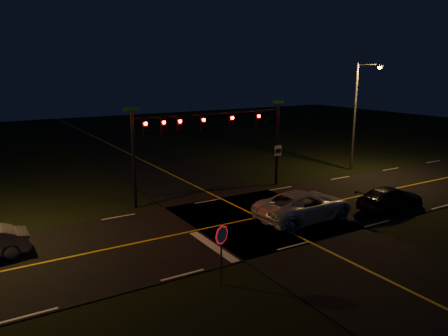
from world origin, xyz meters
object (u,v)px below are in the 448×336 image
streetlight_ne (358,108)px  signal_mast_nw (150,139)px  signal_mast_ne (251,129)px  stop_sign (222,242)px  pickup_white (304,206)px  suv_dark (390,199)px

streetlight_ne → signal_mast_nw: size_ratio=1.44×
signal_mast_ne → signal_mast_nw: size_ratio=1.19×
stop_sign → streetlight_ne: bearing=29.8°
pickup_white → suv_dark: (5.82, -1.27, -0.15)m
signal_mast_nw → pickup_white: signal_mast_nw is taller
signal_mast_ne → pickup_white: 8.05m
streetlight_ne → signal_mast_nw: 18.42m
streetlight_ne → pickup_white: bearing=-148.7°
streetlight_ne → pickup_white: streetlight_ne is taller
pickup_white → stop_sign: bearing=114.3°
streetlight_ne → pickup_white: 14.77m
streetlight_ne → signal_mast_nw: bearing=-179.5°
signal_mast_nw → signal_mast_ne: bearing=-0.0°
signal_mast_nw → stop_sign: signal_mast_nw is taller
streetlight_ne → stop_sign: streetlight_ne is taller
streetlight_ne → signal_mast_ne: 10.91m
pickup_white → suv_dark: bearing=-105.6°
stop_sign → suv_dark: (13.79, 2.90, -1.14)m
signal_mast_ne → stop_sign: size_ratio=2.93×
pickup_white → signal_mast_nw: bearing=38.3°
signal_mast_ne → suv_dark: 10.30m
signal_mast_nw → stop_sign: size_ratio=2.45×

